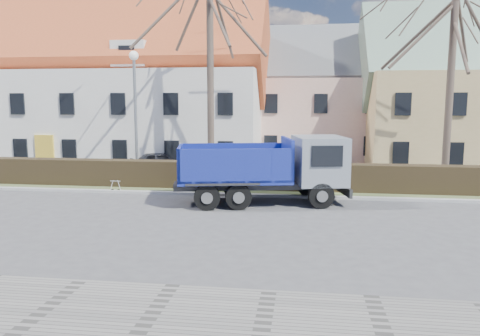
# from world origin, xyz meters

# --- Properties ---
(ground) EXTENTS (120.00, 120.00, 0.00)m
(ground) POSITION_xyz_m (0.00, 0.00, 0.00)
(ground) COLOR #48484B
(curb_far) EXTENTS (80.00, 0.30, 0.12)m
(curb_far) POSITION_xyz_m (0.00, 4.60, 0.06)
(curb_far) COLOR #A6A6A5
(curb_far) RESTS_ON ground
(grass_strip) EXTENTS (80.00, 3.00, 0.10)m
(grass_strip) POSITION_xyz_m (0.00, 6.20, 0.05)
(grass_strip) COLOR #4A5932
(grass_strip) RESTS_ON ground
(hedge) EXTENTS (60.00, 0.90, 1.30)m
(hedge) POSITION_xyz_m (0.00, 6.00, 0.65)
(hedge) COLOR black
(hedge) RESTS_ON ground
(building_white) EXTENTS (26.80, 10.80, 9.50)m
(building_white) POSITION_xyz_m (-13.00, 16.00, 4.75)
(building_white) COLOR white
(building_white) RESTS_ON ground
(building_pink) EXTENTS (10.80, 8.80, 8.00)m
(building_pink) POSITION_xyz_m (4.00, 20.00, 4.00)
(building_pink) COLOR beige
(building_pink) RESTS_ON ground
(tree_1) EXTENTS (9.20, 9.20, 12.65)m
(tree_1) POSITION_xyz_m (-2.00, 8.50, 6.33)
(tree_1) COLOR #4A3D33
(tree_1) RESTS_ON ground
(tree_2) EXTENTS (8.00, 8.00, 11.00)m
(tree_2) POSITION_xyz_m (10.00, 8.50, 5.50)
(tree_2) COLOR #4A3D33
(tree_2) RESTS_ON ground
(dump_truck) EXTENTS (7.67, 4.16, 2.91)m
(dump_truck) POSITION_xyz_m (0.99, 3.21, 1.45)
(dump_truck) COLOR navy
(dump_truck) RESTS_ON ground
(streetlight) EXTENTS (0.53, 0.53, 6.84)m
(streetlight) POSITION_xyz_m (-5.60, 7.00, 3.42)
(streetlight) COLOR gray
(streetlight) RESTS_ON ground
(cart_frame) EXTENTS (0.70, 0.40, 0.64)m
(cart_frame) POSITION_xyz_m (-6.03, 4.66, 0.32)
(cart_frame) COLOR silver
(cart_frame) RESTS_ON ground
(parked_car_a) EXTENTS (4.04, 2.87, 1.28)m
(parked_car_a) POSITION_xyz_m (-5.51, 10.85, 0.64)
(parked_car_a) COLOR #222328
(parked_car_a) RESTS_ON ground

